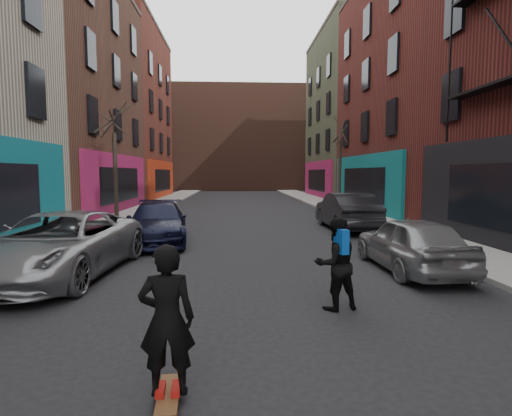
{
  "coord_description": "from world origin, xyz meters",
  "views": [
    {
      "loc": [
        -0.52,
        -1.35,
        2.42
      ],
      "look_at": [
        -0.04,
        7.82,
        1.6
      ],
      "focal_mm": 28.0,
      "sensor_mm": 36.0,
      "label": 1
    }
  ],
  "objects": [
    {
      "name": "parked_left_far",
      "position": [
        -4.6,
        8.04,
        0.75
      ],
      "size": [
        2.88,
        5.56,
        1.5
      ],
      "primitive_type": "imported",
      "rotation": [
        0.0,
        0.0,
        -0.07
      ],
      "color": "gray",
      "rests_on": "ground"
    },
    {
      "name": "tree_left_far",
      "position": [
        -6.2,
        18.0,
        3.38
      ],
      "size": [
        2.0,
        2.0,
        6.5
      ],
      "primitive_type": null,
      "color": "black",
      "rests_on": "sidewalk_left"
    },
    {
      "name": "parked_right_end",
      "position": [
        4.2,
        15.27,
        0.78
      ],
      "size": [
        1.71,
        4.78,
        1.57
      ],
      "primitive_type": "imported",
      "rotation": [
        0.0,
        0.0,
        3.15
      ],
      "color": "black",
      "rests_on": "ground"
    },
    {
      "name": "parked_left_end",
      "position": [
        -3.2,
        12.48,
        0.69
      ],
      "size": [
        2.56,
        5.0,
        1.39
      ],
      "primitive_type": "imported",
      "rotation": [
        0.0,
        0.0,
        0.13
      ],
      "color": "black",
      "rests_on": "ground"
    },
    {
      "name": "tree_right_far",
      "position": [
        6.2,
        24.0,
        3.53
      ],
      "size": [
        2.0,
        2.0,
        6.8
      ],
      "primitive_type": null,
      "color": "black",
      "rests_on": "sidewalk_right"
    },
    {
      "name": "pedestrian",
      "position": [
        1.25,
        5.47,
        0.82
      ],
      "size": [
        0.92,
        0.79,
        1.63
      ],
      "rotation": [
        0.0,
        0.0,
        3.39
      ],
      "color": "black",
      "rests_on": "ground"
    },
    {
      "name": "sidewalk_right",
      "position": [
        6.25,
        30.0,
        0.07
      ],
      "size": [
        2.5,
        84.0,
        0.13
      ],
      "primitive_type": "cube",
      "color": "gray",
      "rests_on": "ground"
    },
    {
      "name": "parked_right_far",
      "position": [
        3.79,
        8.13,
        0.69
      ],
      "size": [
        1.69,
        4.05,
        1.37
      ],
      "primitive_type": "imported",
      "rotation": [
        0.0,
        0.0,
        3.16
      ],
      "color": "gray",
      "rests_on": "ground"
    },
    {
      "name": "sidewalk_left",
      "position": [
        -6.25,
        30.0,
        0.07
      ],
      "size": [
        2.5,
        84.0,
        0.13
      ],
      "primitive_type": "cube",
      "color": "gray",
      "rests_on": "ground"
    },
    {
      "name": "skateboard",
      "position": [
        -1.24,
        2.71,
        0.05
      ],
      "size": [
        0.29,
        0.82,
        0.1
      ],
      "primitive_type": "cube",
      "rotation": [
        0.0,
        0.0,
        0.08
      ],
      "color": "brown",
      "rests_on": "ground"
    },
    {
      "name": "building_far",
      "position": [
        0.0,
        56.0,
        7.0
      ],
      "size": [
        40.0,
        10.0,
        14.0
      ],
      "primitive_type": "cube",
      "color": "#47281E",
      "rests_on": "ground"
    },
    {
      "name": "skateboarder",
      "position": [
        -1.24,
        2.71,
        0.9
      ],
      "size": [
        0.61,
        0.43,
        1.59
      ],
      "primitive_type": "imported",
      "rotation": [
        0.0,
        0.0,
        3.22
      ],
      "color": "black",
      "rests_on": "skateboard"
    }
  ]
}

